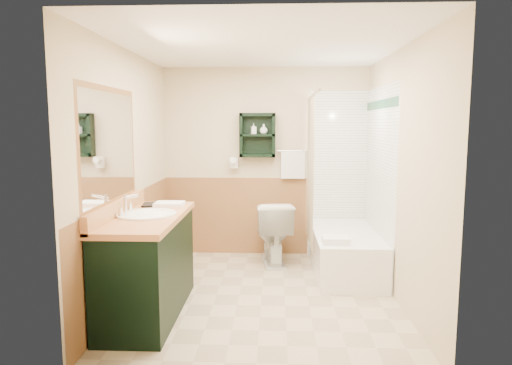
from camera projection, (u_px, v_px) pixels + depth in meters
The scene contains 25 objects.
floor at pixel (262, 295), 4.52m from camera, with size 3.00×3.00×0.00m, color #C8B592.
back_wall at pixel (266, 162), 5.88m from camera, with size 2.60×0.04×2.40m, color beige.
left_wall at pixel (126, 175), 4.43m from camera, with size 0.04×3.00×2.40m, color beige.
right_wall at pixel (401, 176), 4.31m from camera, with size 0.04×3.00×2.40m, color beige.
ceiling at pixel (262, 44), 4.21m from camera, with size 2.60×3.00×0.04m, color white.
wainscot_left at pixel (132, 245), 4.51m from camera, with size 2.98×2.98×1.00m, color #AB6D45, non-canonical shape.
wainscot_back at pixel (265, 216), 5.93m from camera, with size 2.58×2.58×1.00m, color #AB6D45, non-canonical shape.
mirror_frame at pixel (110, 146), 3.84m from camera, with size 1.30×1.30×1.00m, color brown, non-canonical shape.
mirror_glass at pixel (110, 146), 3.84m from camera, with size 1.20×1.20×0.90m, color white, non-canonical shape.
tile_right at pixel (379, 182), 5.08m from camera, with size 1.50×1.50×2.10m, color white, non-canonical shape.
tile_back at pixel (346, 174), 5.81m from camera, with size 0.95×0.95×2.10m, color white, non-canonical shape.
tile_accent at pixel (380, 104), 4.97m from camera, with size 1.50×1.50×0.10m, color #154C2F, non-canonical shape.
wall_shelf at pixel (257, 135), 5.72m from camera, with size 0.45×0.15×0.55m, color black.
hair_dryer at pixel (234, 163), 5.80m from camera, with size 0.10×0.24×0.18m, color white, non-canonical shape.
towel_bar at pixel (293, 151), 5.77m from camera, with size 0.40×0.06×0.40m, color white, non-canonical shape.
curtain_rod at pixel (313, 95), 4.99m from camera, with size 0.03×0.03×1.60m, color silver.
shower_curtain at pixel (310, 171), 5.27m from camera, with size 1.05×1.05×1.70m, color beige, non-canonical shape.
vanity at pixel (148, 265), 4.03m from camera, with size 0.59×1.42×0.90m, color black.
bathtub at pixel (344, 252), 5.22m from camera, with size 0.71×1.50×0.47m, color white.
toilet at pixel (273, 232), 5.55m from camera, with size 0.43×0.77×0.76m, color white.
counter_towel at pixel (169, 204), 4.40m from camera, with size 0.27×0.21×0.04m, color white.
vanity_book at pixel (142, 194), 4.41m from camera, with size 0.17×0.02×0.23m, color black.
tub_towel at pixel (335, 240), 4.67m from camera, with size 0.27×0.22×0.07m, color white.
soap_bottle_a at pixel (254, 131), 5.71m from camera, with size 0.06×0.13×0.06m, color white.
soap_bottle_b at pixel (264, 130), 5.70m from camera, with size 0.10×0.12×0.10m, color white.
Camera 1 is at (0.13, -4.34, 1.68)m, focal length 32.00 mm.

